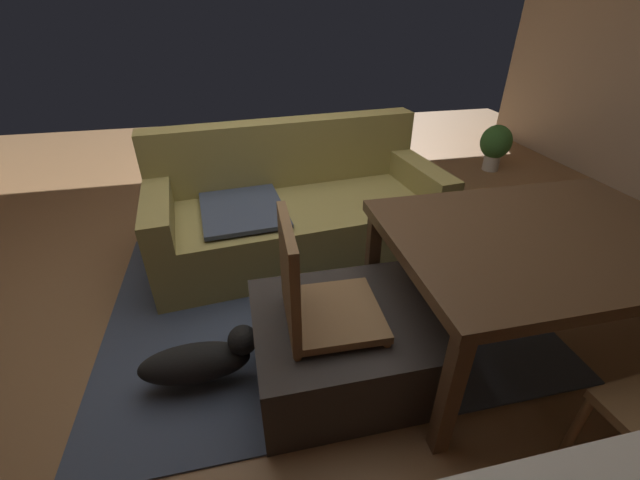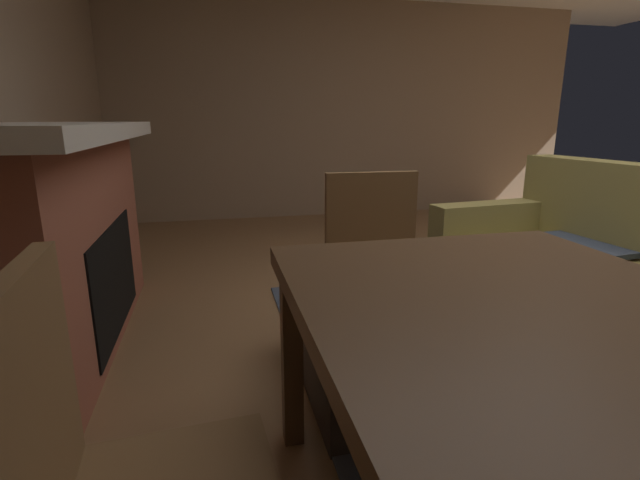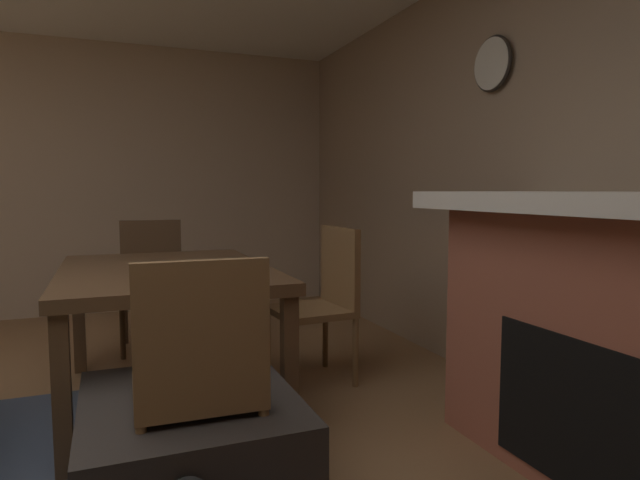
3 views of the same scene
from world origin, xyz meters
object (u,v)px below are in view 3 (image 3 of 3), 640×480
at_px(dining_chair_east, 152,276).
at_px(wall_clock, 493,64).
at_px(ottoman_coffee_table, 190,446).
at_px(dining_chair_south, 324,294).
at_px(dining_table, 166,281).
at_px(dining_chair_west, 200,373).
at_px(tv_remote, 167,386).

height_order(dining_chair_east, wall_clock, wall_clock).
distance_m(ottoman_coffee_table, wall_clock, 2.57).
bearing_deg(dining_chair_south, dining_chair_east, 38.97).
distance_m(dining_table, dining_chair_west, 1.15).
bearing_deg(dining_chair_west, dining_chair_south, -38.91).
height_order(ottoman_coffee_table, dining_chair_east, dining_chair_east).
relative_size(dining_table, dining_chair_west, 1.62).
xyz_separation_m(tv_remote, wall_clock, (0.51, -1.91, 1.48)).
bearing_deg(tv_remote, wall_clock, -81.73).
xyz_separation_m(dining_chair_south, dining_chair_west, (-1.15, 0.93, 0.00)).
bearing_deg(dining_chair_west, dining_chair_east, -0.24).
xyz_separation_m(ottoman_coffee_table, dining_chair_west, (-0.15, -0.02, 0.33)).
relative_size(ottoman_coffee_table, dining_table, 0.58).
bearing_deg(dining_table, ottoman_coffee_table, 178.82).
distance_m(dining_table, dining_chair_south, 0.94).
distance_m(dining_chair_east, wall_clock, 2.73).
bearing_deg(dining_chair_south, wall_clock, -113.42).
xyz_separation_m(ottoman_coffee_table, dining_chair_south, (1.00, -0.95, 0.33)).
height_order(dining_chair_west, wall_clock, wall_clock).
distance_m(ottoman_coffee_table, tv_remote, 0.24).
bearing_deg(dining_chair_south, dining_table, 90.43).
height_order(dining_table, dining_chair_east, dining_chair_east).
xyz_separation_m(dining_table, wall_clock, (-0.38, -1.82, 1.22)).
relative_size(tv_remote, dining_table, 0.11).
bearing_deg(dining_chair_south, ottoman_coffee_table, 136.57).
bearing_deg(ottoman_coffee_table, dining_table, -1.18).
xyz_separation_m(ottoman_coffee_table, dining_chair_east, (2.14, -0.03, 0.33)).
bearing_deg(wall_clock, dining_chair_east, 49.96).
bearing_deg(ottoman_coffee_table, dining_chair_west, -173.21).
bearing_deg(tv_remote, dining_chair_south, -55.23).
distance_m(ottoman_coffee_table, dining_chair_west, 0.36).
height_order(dining_chair_south, wall_clock, wall_clock).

